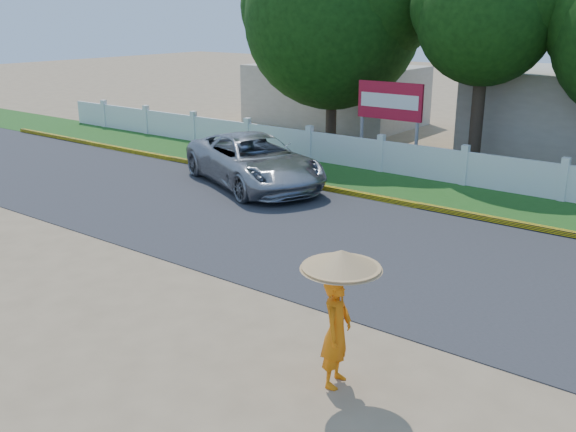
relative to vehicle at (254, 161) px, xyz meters
The scene contains 9 objects.
ground 8.97m from the vehicle, 53.64° to the right, with size 120.00×120.00×0.00m, color #9E8460.
road 6.00m from the vehicle, 26.98° to the right, with size 60.00×7.00×0.02m, color #38383A.
grass_verge 5.93m from the vehicle, 25.70° to the left, with size 60.00×3.50×0.03m, color #2D601E.
curb 5.42m from the vehicle, ahead, with size 40.00×0.18×0.16m, color yellow.
fence 6.65m from the vehicle, 37.05° to the left, with size 40.00×0.10×1.10m, color silver.
building_far 12.72m from the vehicle, 111.71° to the left, with size 8.00×5.00×2.80m, color #B7AD99.
vehicle is the anchor object (origin of this frame).
monk_with_parasol 11.61m from the vehicle, 43.87° to the right, with size 1.16×1.16×2.12m.
billboard 5.63m from the vehicle, 68.92° to the left, with size 2.50×0.13×2.95m.
Camera 1 is at (7.51, -7.88, 5.23)m, focal length 40.00 mm.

